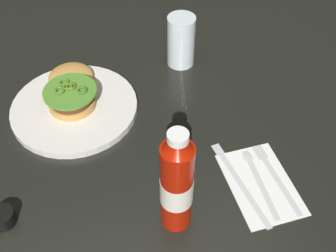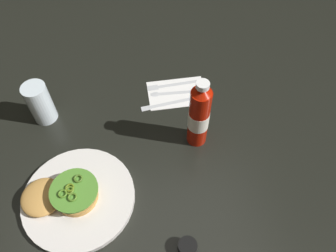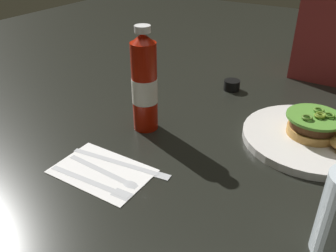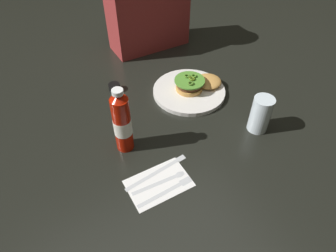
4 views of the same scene
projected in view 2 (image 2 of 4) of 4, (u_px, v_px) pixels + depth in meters
ground_plane at (102, 163)px, 0.93m from camera, size 3.00×3.00×0.00m
dinner_plate at (79, 198)px, 0.86m from camera, size 0.29×0.29×0.02m
burger_sandwich at (63, 195)px, 0.84m from camera, size 0.20×0.12×0.05m
ketchup_bottle at (199, 116)px, 0.89m from camera, size 0.06×0.06×0.24m
water_glass at (40, 103)px, 0.97m from camera, size 0.07×0.07×0.13m
condiment_cup at (187, 247)px, 0.78m from camera, size 0.05×0.05×0.03m
napkin at (177, 93)px, 1.08m from camera, size 0.19×0.12×0.00m
fork_utensil at (169, 85)px, 1.10m from camera, size 0.18×0.02×0.00m
spoon_utensil at (168, 93)px, 1.08m from camera, size 0.18×0.03×0.00m
butter_knife at (171, 102)px, 1.06m from camera, size 0.22×0.04×0.00m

